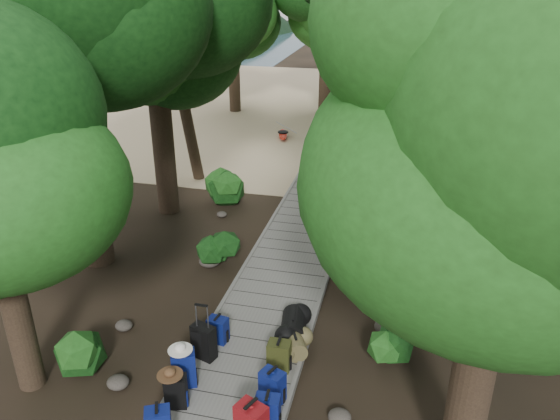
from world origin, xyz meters
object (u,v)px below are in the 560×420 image
(duffel_right_black, at_px, (294,325))
(backpack_left_b, at_px, (176,390))
(backpack_right_d, at_px, (279,354))
(backpack_left_c, at_px, (184,366))
(duffel_right_khaki, at_px, (295,344))
(backpack_right_b, at_px, (268,412))
(sun_lounger, at_px, (412,142))
(backpack_right_c, at_px, (272,385))
(backpack_left_d, at_px, (218,329))
(lone_suitcase_on_sand, at_px, (344,159))
(suitcase_on_boardwalk, at_px, (204,342))
(kayak, at_px, (283,133))

(duffel_right_black, bearing_deg, backpack_left_b, -131.91)
(backpack_right_d, xyz_separation_m, duffel_right_black, (0.05, 0.93, -0.06))
(backpack_left_b, height_order, backpack_left_c, backpack_left_c)
(duffel_right_khaki, relative_size, duffel_right_black, 0.76)
(backpack_right_b, distance_m, duffel_right_black, 2.28)
(backpack_left_c, height_order, sun_lounger, backpack_left_c)
(backpack_left_c, relative_size, backpack_right_d, 1.22)
(backpack_right_b, xyz_separation_m, backpack_right_c, (-0.07, 0.57, -0.01))
(backpack_left_c, distance_m, backpack_right_c, 1.51)
(duffel_right_black, bearing_deg, sun_lounger, 72.55)
(backpack_left_d, distance_m, backpack_right_c, 1.83)
(backpack_right_b, height_order, lone_suitcase_on_sand, backpack_right_b)
(backpack_right_c, height_order, sun_lounger, backpack_right_c)
(backpack_right_b, relative_size, backpack_right_c, 1.05)
(backpack_left_c, distance_m, backpack_left_d, 1.22)
(backpack_right_b, relative_size, sun_lounger, 0.40)
(backpack_left_d, xyz_separation_m, duffel_right_khaki, (1.44, -0.01, -0.08))
(backpack_right_d, height_order, suitcase_on_boardwalk, suitcase_on_boardwalk)
(backpack_left_d, height_order, backpack_right_d, backpack_right_d)
(backpack_right_b, xyz_separation_m, lone_suitcase_on_sand, (-0.43, 11.97, -0.09))
(duffel_right_black, relative_size, suitcase_on_boardwalk, 1.13)
(backpack_left_d, height_order, suitcase_on_boardwalk, suitcase_on_boardwalk)
(backpack_right_c, distance_m, backpack_right_d, 0.78)
(duffel_right_khaki, bearing_deg, sun_lounger, 58.54)
(backpack_left_b, relative_size, duffel_right_khaki, 1.11)
(duffel_right_khaki, relative_size, lone_suitcase_on_sand, 0.83)
(backpack_right_c, relative_size, duffel_right_khaki, 1.13)
(duffel_right_khaki, xyz_separation_m, lone_suitcase_on_sand, (-0.45, 10.17, 0.05))
(backpack_right_b, height_order, suitcase_on_boardwalk, backpack_right_b)
(lone_suitcase_on_sand, bearing_deg, duffel_right_khaki, -78.05)
(duffel_right_black, height_order, suitcase_on_boardwalk, suitcase_on_boardwalk)
(backpack_right_d, relative_size, duffel_right_black, 0.80)
(duffel_right_khaki, height_order, sun_lounger, sun_lounger)
(backpack_right_b, distance_m, lone_suitcase_on_sand, 11.98)
(backpack_left_b, relative_size, backpack_right_b, 0.94)
(backpack_right_d, distance_m, lone_suitcase_on_sand, 10.63)
(backpack_right_d, distance_m, duffel_right_khaki, 0.50)
(backpack_left_b, bearing_deg, backpack_left_d, 72.21)
(backpack_left_b, height_order, duffel_right_black, backpack_left_b)
(backpack_right_d, height_order, duffel_right_khaki, backpack_right_d)
(backpack_left_c, relative_size, suitcase_on_boardwalk, 1.11)
(backpack_left_b, distance_m, backpack_right_d, 1.83)
(backpack_left_d, bearing_deg, backpack_right_b, -43.72)
(backpack_right_c, relative_size, kayak, 0.20)
(backpack_right_c, xyz_separation_m, backpack_right_d, (-0.08, 0.78, -0.02))
(duffel_right_khaki, height_order, lone_suitcase_on_sand, lone_suitcase_on_sand)
(backpack_right_d, bearing_deg, backpack_left_b, -139.07)
(duffel_right_khaki, distance_m, kayak, 13.66)
(suitcase_on_boardwalk, height_order, lone_suitcase_on_sand, suitcase_on_boardwalk)
(duffel_right_black, height_order, kayak, duffel_right_black)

